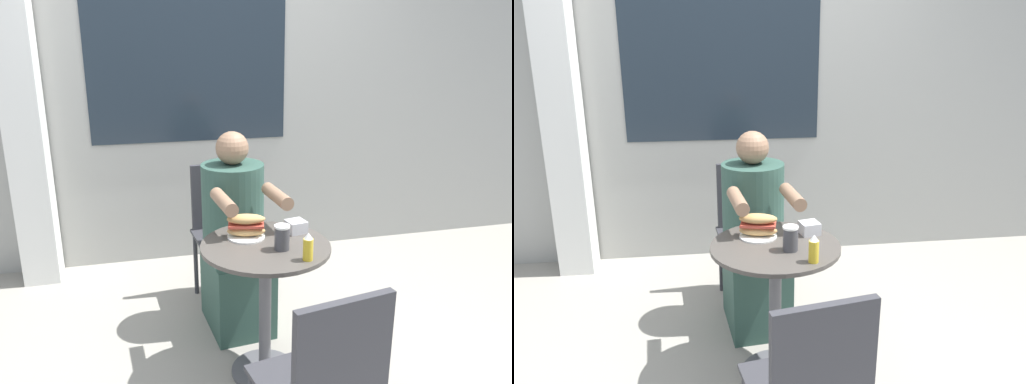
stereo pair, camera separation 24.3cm
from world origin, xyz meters
TOP-DOWN VIEW (x-y plane):
  - ground_plane at (0.00, 0.00)m, footprint 8.00×8.00m
  - storefront_wall at (-0.00, 1.55)m, footprint 8.00×0.09m
  - lattice_pillar at (-1.24, 1.37)m, footprint 0.23×0.23m
  - cafe_table at (0.00, 0.00)m, footprint 0.61×0.61m
  - diner_chair at (-0.06, 0.84)m, footprint 0.42×0.42m
  - seated_diner at (-0.05, 0.49)m, footprint 0.40×0.64m
  - empty_chair_across at (0.01, -0.76)m, footprint 0.44×0.44m
  - sandwich_on_plate at (-0.07, 0.11)m, footprint 0.20×0.18m
  - drink_cup at (0.06, -0.07)m, footprint 0.07×0.07m
  - napkin_box at (0.19, 0.11)m, footprint 0.11×0.11m
  - condiment_bottle at (0.14, -0.21)m, footprint 0.04×0.04m

SIDE VIEW (x-z plane):
  - ground_plane at x=0.00m, z-range 0.00..0.00m
  - seated_diner at x=-0.05m, z-range -0.08..1.06m
  - cafe_table at x=0.00m, z-range 0.16..0.86m
  - diner_chair at x=-0.06m, z-range 0.09..0.96m
  - empty_chair_across at x=0.01m, z-range 0.09..0.96m
  - napkin_box at x=0.19m, z-range 0.70..0.76m
  - sandwich_on_plate at x=-0.07m, z-range 0.70..0.81m
  - drink_cup at x=0.06m, z-range 0.70..0.82m
  - condiment_bottle at x=0.14m, z-range 0.70..0.83m
  - lattice_pillar at x=-1.24m, z-range 0.00..2.40m
  - storefront_wall at x=0.00m, z-range 0.00..2.80m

